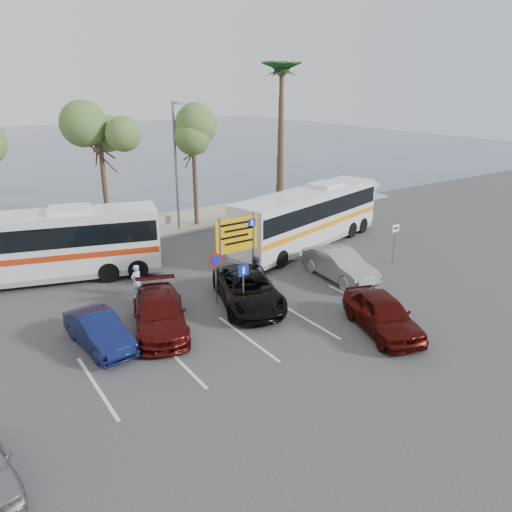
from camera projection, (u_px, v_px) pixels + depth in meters
ground at (258, 320)px, 20.57m from camera, size 120.00×120.00×0.00m
kerb_strip at (133, 236)px, 31.48m from camera, size 44.00×2.40×0.15m
seawall at (122, 225)px, 32.97m from camera, size 48.00×0.80×0.60m
sea at (9, 154)px, 67.44m from camera, size 140.00×140.00×0.00m
tree_mid at (99, 130)px, 28.50m from camera, size 3.20×3.20×8.00m
tree_right at (193, 133)px, 31.84m from camera, size 3.20×3.20×7.40m
palm_tree at (282, 72)px, 34.30m from camera, size 4.80×4.80×11.20m
street_lamp_right at (176, 161)px, 31.19m from camera, size 0.45×1.15×8.01m
direction_sign at (237, 241)px, 22.79m from camera, size 2.20×0.12×3.60m
sign_no_stop at (216, 270)px, 21.59m from camera, size 0.60×0.08×2.35m
sign_parking at (243, 282)px, 20.60m from camera, size 0.50×0.07×2.25m
sign_taxi at (395, 239)px, 26.44m from camera, size 0.50×0.07×2.20m
lane_markings at (248, 337)px, 19.19m from camera, size 12.02×4.20×0.01m
coach_bus_left at (36, 249)px, 24.02m from camera, size 11.84×5.67×3.62m
coach_bus_right at (308, 219)px, 29.33m from camera, size 11.60×5.29×3.54m
car_blue at (99, 331)px, 18.33m from camera, size 1.71×3.94×1.26m
car_maroon at (160, 313)px, 19.57m from camera, size 3.52×5.27×1.42m
car_red at (383, 314)px, 19.44m from camera, size 3.10×4.72×1.49m
suv_black at (248, 289)px, 21.77m from camera, size 3.98×5.71×1.45m
car_silver_b at (340, 265)px, 24.61m from camera, size 1.99×4.69×1.50m
pedestrian_near at (136, 281)px, 22.50m from camera, size 0.66×0.54×1.56m
pedestrian_far at (256, 274)px, 23.14m from camera, size 0.75×0.91×1.72m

